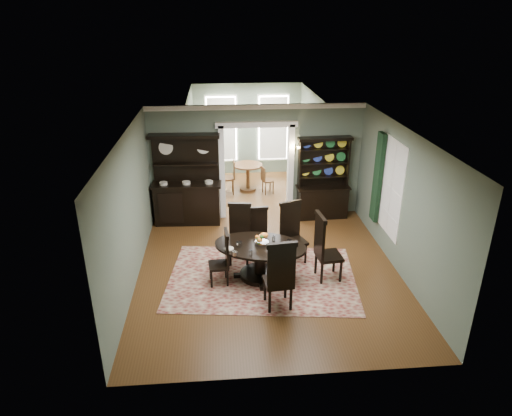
{
  "coord_description": "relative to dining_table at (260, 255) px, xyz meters",
  "views": [
    {
      "loc": [
        -0.97,
        -8.3,
        5.14
      ],
      "look_at": [
        -0.22,
        0.6,
        1.24
      ],
      "focal_mm": 32.0,
      "sensor_mm": 36.0,
      "label": 1
    }
  ],
  "objects": [
    {
      "name": "room",
      "position": [
        0.2,
        0.19,
        1.06
      ],
      "size": [
        5.51,
        6.01,
        3.01
      ],
      "color": "#573317",
      "rests_on": "ground"
    },
    {
      "name": "parlor",
      "position": [
        0.2,
        5.68,
        1.0
      ],
      "size": [
        3.51,
        3.5,
        3.01
      ],
      "color": "#573317",
      "rests_on": "ground"
    },
    {
      "name": "doorway_trim",
      "position": [
        0.2,
        3.15,
        1.1
      ],
      "size": [
        2.08,
        0.25,
        2.57
      ],
      "color": "white",
      "rests_on": "floor"
    },
    {
      "name": "right_window",
      "position": [
        2.89,
        1.08,
        1.08
      ],
      "size": [
        0.15,
        1.47,
        2.12
      ],
      "color": "white",
      "rests_on": "wall_right"
    },
    {
      "name": "wall_sconce",
      "position": [
        1.15,
        3.0,
        1.37
      ],
      "size": [
        0.27,
        0.21,
        0.21
      ],
      "color": "gold",
      "rests_on": "back_wall_right"
    },
    {
      "name": "rug",
      "position": [
        0.04,
        -0.06,
        -0.51
      ],
      "size": [
        4.12,
        3.04,
        0.01
      ],
      "primitive_type": "cube",
      "rotation": [
        0.0,
        0.0,
        -0.12
      ],
      "color": "maroon",
      "rests_on": "floor"
    },
    {
      "name": "dining_table",
      "position": [
        0.0,
        0.0,
        0.0
      ],
      "size": [
        2.19,
        2.19,
        0.75
      ],
      "rotation": [
        0.0,
        0.0,
        -0.3
      ],
      "color": "black",
      "rests_on": "rug"
    },
    {
      "name": "centerpiece",
      "position": [
        0.04,
        0.04,
        0.3
      ],
      "size": [
        1.44,
        0.93,
        0.24
      ],
      "color": "silver",
      "rests_on": "dining_table"
    },
    {
      "name": "chair_far_left",
      "position": [
        -0.38,
        0.76,
        0.18
      ],
      "size": [
        0.55,
        0.53,
        1.33
      ],
      "rotation": [
        0.0,
        0.0,
        3.0
      ],
      "color": "black",
      "rests_on": "rug"
    },
    {
      "name": "chair_far_mid",
      "position": [
        0.07,
        0.95,
        0.08
      ],
      "size": [
        0.45,
        0.43,
        1.14
      ],
      "rotation": [
        0.0,
        0.0,
        3.21
      ],
      "color": "black",
      "rests_on": "rug"
    },
    {
      "name": "chair_far_right",
      "position": [
        0.76,
        0.68,
        0.2
      ],
      "size": [
        0.64,
        0.62,
        1.37
      ],
      "rotation": [
        0.0,
        0.0,
        3.49
      ],
      "color": "black",
      "rests_on": "rug"
    },
    {
      "name": "chair_end_left",
      "position": [
        -0.76,
        -0.16,
        0.09
      ],
      "size": [
        0.44,
        0.46,
        1.16
      ],
      "rotation": [
        0.0,
        0.0,
        1.65
      ],
      "color": "black",
      "rests_on": "rug"
    },
    {
      "name": "chair_end_right",
      "position": [
        1.28,
        -0.17,
        0.24
      ],
      "size": [
        0.56,
        0.59,
        1.45
      ],
      "rotation": [
        0.0,
        0.0,
        -1.47
      ],
      "color": "black",
      "rests_on": "rug"
    },
    {
      "name": "chair_near",
      "position": [
        0.25,
        -1.15,
        0.24
      ],
      "size": [
        0.59,
        0.56,
        1.45
      ],
      "rotation": [
        0.0,
        0.0,
        0.11
      ],
      "color": "black",
      "rests_on": "rug"
    },
    {
      "name": "sideboard",
      "position": [
        -1.62,
        2.88,
        0.29
      ],
      "size": [
        1.8,
        0.71,
        2.33
      ],
      "rotation": [
        0.0,
        0.0,
        -0.05
      ],
      "color": "black",
      "rests_on": "floor"
    },
    {
      "name": "welsh_dresser",
      "position": [
        1.93,
        2.91,
        0.27
      ],
      "size": [
        1.42,
        0.57,
        2.18
      ],
      "rotation": [
        0.0,
        0.0,
        0.04
      ],
      "color": "black",
      "rests_on": "floor"
    },
    {
      "name": "parlor_table",
      "position": [
        0.09,
        5.02,
        0.02
      ],
      "size": [
        0.9,
        0.9,
        0.83
      ],
      "color": "#562E18",
      "rests_on": "parlor_floor"
    },
    {
      "name": "parlor_chair_left",
      "position": [
        -0.46,
        4.78,
        0.04
      ],
      "size": [
        0.44,
        0.44,
        1.04
      ],
      "rotation": [
        0.0,
        0.0,
        1.61
      ],
      "color": "#562E18",
      "rests_on": "parlor_floor"
    },
    {
      "name": "parlor_chair_right",
      "position": [
        0.62,
        4.69,
        -0.07
      ],
      "size": [
        0.39,
        0.38,
        0.85
      ],
      "rotation": [
        0.0,
        0.0,
        -1.3
      ],
      "color": "#562E18",
      "rests_on": "parlor_floor"
    }
  ]
}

